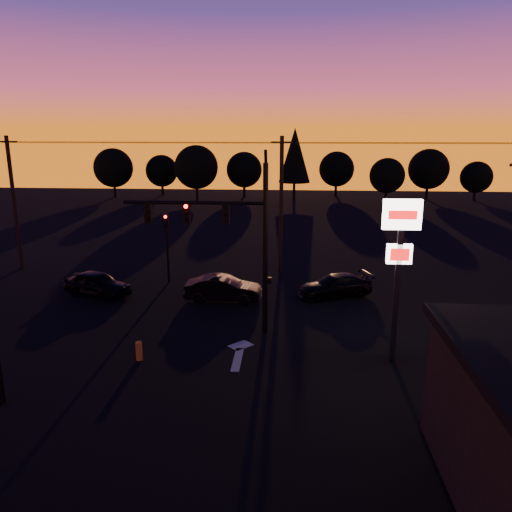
% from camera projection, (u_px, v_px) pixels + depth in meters
% --- Properties ---
extents(ground, '(120.00, 120.00, 0.00)m').
position_uv_depth(ground, '(223.00, 370.00, 20.13)').
color(ground, black).
rests_on(ground, ground).
extents(lane_arrow, '(1.20, 3.10, 0.01)m').
position_uv_depth(lane_arrow, '(239.00, 352.00, 21.71)').
color(lane_arrow, beige).
rests_on(lane_arrow, ground).
extents(traffic_signal_mast, '(6.79, 0.52, 8.58)m').
position_uv_depth(traffic_signal_mast, '(230.00, 231.00, 22.76)').
color(traffic_signal_mast, black).
rests_on(traffic_signal_mast, ground).
extents(secondary_signal, '(0.30, 0.31, 4.35)m').
position_uv_depth(secondary_signal, '(167.00, 238.00, 30.85)').
color(secondary_signal, black).
rests_on(secondary_signal, ground).
extents(pylon_sign, '(1.50, 0.28, 6.80)m').
position_uv_depth(pylon_sign, '(400.00, 246.00, 19.87)').
color(pylon_sign, black).
rests_on(pylon_sign, ground).
extents(utility_pole_0, '(1.40, 0.26, 9.00)m').
position_uv_depth(utility_pole_0, '(14.00, 203.00, 33.60)').
color(utility_pole_0, black).
rests_on(utility_pole_0, ground).
extents(utility_pole_1, '(1.40, 0.26, 9.00)m').
position_uv_depth(utility_pole_1, '(281.00, 205.00, 32.36)').
color(utility_pole_1, black).
rests_on(utility_pole_1, ground).
extents(power_wires, '(36.00, 1.22, 0.07)m').
position_uv_depth(power_wires, '(282.00, 143.00, 31.37)').
color(power_wires, black).
rests_on(power_wires, ground).
extents(bollard, '(0.27, 0.27, 0.81)m').
position_uv_depth(bollard, '(139.00, 351.00, 20.95)').
color(bollard, orange).
rests_on(bollard, ground).
extents(tree_0, '(5.36, 5.36, 6.74)m').
position_uv_depth(tree_0, '(113.00, 168.00, 68.91)').
color(tree_0, black).
rests_on(tree_0, ground).
extents(tree_1, '(4.54, 4.54, 5.71)m').
position_uv_depth(tree_1, '(162.00, 171.00, 71.55)').
color(tree_1, black).
rests_on(tree_1, ground).
extents(tree_2, '(5.77, 5.78, 7.26)m').
position_uv_depth(tree_2, '(196.00, 167.00, 66.07)').
color(tree_2, black).
rests_on(tree_2, ground).
extents(tree_3, '(4.95, 4.95, 6.22)m').
position_uv_depth(tree_3, '(244.00, 170.00, 69.68)').
color(tree_3, black).
rests_on(tree_3, ground).
extents(tree_4, '(4.18, 4.18, 9.50)m').
position_uv_depth(tree_4, '(295.00, 155.00, 65.76)').
color(tree_4, black).
rests_on(tree_4, ground).
extents(tree_5, '(4.95, 4.95, 6.22)m').
position_uv_depth(tree_5, '(337.00, 169.00, 70.72)').
color(tree_5, black).
rests_on(tree_5, ground).
extents(tree_6, '(4.54, 4.54, 5.71)m').
position_uv_depth(tree_6, '(387.00, 176.00, 64.59)').
color(tree_6, black).
rests_on(tree_6, ground).
extents(tree_7, '(5.36, 5.36, 6.74)m').
position_uv_depth(tree_7, '(429.00, 169.00, 66.92)').
color(tree_7, black).
rests_on(tree_7, ground).
extents(tree_8, '(4.12, 4.12, 5.19)m').
position_uv_depth(tree_8, '(476.00, 177.00, 65.78)').
color(tree_8, black).
rests_on(tree_8, ground).
extents(car_left, '(4.45, 3.03, 1.41)m').
position_uv_depth(car_left, '(97.00, 284.00, 28.98)').
color(car_left, black).
rests_on(car_left, ground).
extents(car_mid, '(4.32, 1.62, 1.41)m').
position_uv_depth(car_mid, '(223.00, 288.00, 28.09)').
color(car_mid, black).
rests_on(car_mid, ground).
extents(car_right, '(4.71, 3.26, 1.27)m').
position_uv_depth(car_right, '(335.00, 286.00, 28.80)').
color(car_right, black).
rests_on(car_right, ground).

